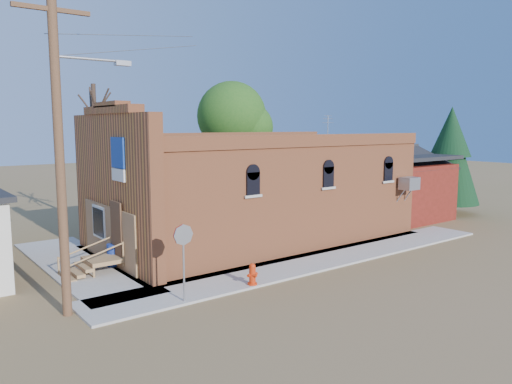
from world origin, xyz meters
TOP-DOWN VIEW (x-y plane):
  - ground at (0.00, 0.00)m, footprint 120.00×120.00m
  - sidewalk_south at (1.50, 0.90)m, footprint 19.00×2.20m
  - sidewalk_west at (-6.30, 6.00)m, footprint 2.60×10.00m
  - brick_bar at (1.64, 5.49)m, footprint 16.40×7.97m
  - red_shed at (11.50, 5.50)m, footprint 5.40×6.40m
  - utility_pole at (-8.14, 1.20)m, footprint 3.12×0.26m
  - tree_bare_near at (-3.00, 13.00)m, footprint 2.80×2.80m
  - tree_leafy at (6.00, 13.50)m, footprint 4.40×4.40m
  - evergreen_tree at (15.50, 4.00)m, footprint 3.60×3.60m
  - fire_hydrant at (-2.51, -0.00)m, footprint 0.43×0.42m
  - stop_sign at (-5.09, 0.00)m, footprint 0.64×0.08m
  - trash_barrel at (-5.30, 5.02)m, footprint 0.67×0.67m

SIDE VIEW (x-z plane):
  - ground at x=0.00m, z-range 0.00..0.00m
  - sidewalk_south at x=1.50m, z-range 0.00..0.08m
  - sidewalk_west at x=-6.30m, z-range 0.00..0.08m
  - fire_hydrant at x=-2.51m, z-range 0.08..0.81m
  - trash_barrel at x=-5.30m, z-range 0.08..0.92m
  - stop_sign at x=-5.09m, z-range 0.72..3.09m
  - red_shed at x=11.50m, z-range 0.12..4.42m
  - brick_bar at x=1.64m, z-range -0.81..5.49m
  - evergreen_tree at x=15.50m, z-range 0.46..6.96m
  - utility_pole at x=-8.14m, z-range 0.27..9.27m
  - tree_leafy at x=6.00m, z-range 1.86..10.01m
  - tree_bare_near at x=-3.00m, z-range 2.14..9.79m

